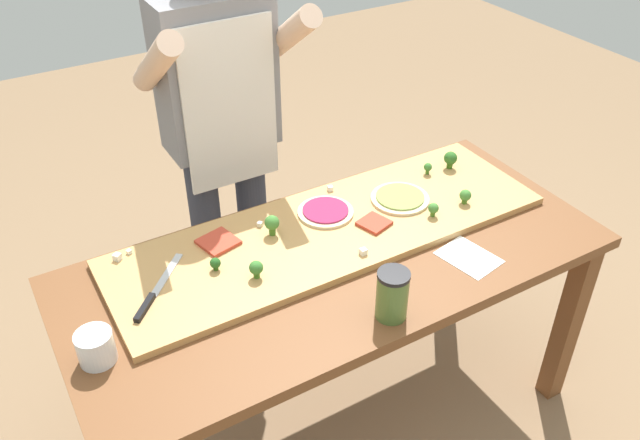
# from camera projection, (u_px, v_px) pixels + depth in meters

# --- Properties ---
(ground_plane) EXTENTS (8.00, 8.00, 0.00)m
(ground_plane) POSITION_uv_depth(u_px,v_px,m) (334.00, 416.00, 2.54)
(ground_plane) COLOR #896B4C
(prep_table) EXTENTS (1.73, 0.78, 0.78)m
(prep_table) POSITION_uv_depth(u_px,v_px,m) (337.00, 282.00, 2.15)
(prep_table) COLOR brown
(prep_table) RESTS_ON ground
(cutting_board) EXTENTS (1.48, 0.46, 0.02)m
(cutting_board) POSITION_uv_depth(u_px,v_px,m) (330.00, 230.00, 2.18)
(cutting_board) COLOR tan
(cutting_board) RESTS_ON prep_table
(chefs_knife) EXTENTS (0.22, 0.24, 0.02)m
(chefs_knife) POSITION_uv_depth(u_px,v_px,m) (153.00, 295.00, 1.90)
(chefs_knife) COLOR #B7BABF
(chefs_knife) RESTS_ON cutting_board
(pizza_whole_pesto_green) EXTENTS (0.21, 0.21, 0.02)m
(pizza_whole_pesto_green) POSITION_uv_depth(u_px,v_px,m) (400.00, 198.00, 2.31)
(pizza_whole_pesto_green) COLOR beige
(pizza_whole_pesto_green) RESTS_ON cutting_board
(pizza_whole_beet_magenta) EXTENTS (0.19, 0.19, 0.02)m
(pizza_whole_beet_magenta) POSITION_uv_depth(u_px,v_px,m) (326.00, 211.00, 2.24)
(pizza_whole_beet_magenta) COLOR beige
(pizza_whole_beet_magenta) RESTS_ON cutting_board
(pizza_slice_center) EXTENTS (0.13, 0.13, 0.01)m
(pizza_slice_center) POSITION_uv_depth(u_px,v_px,m) (218.00, 242.00, 2.10)
(pizza_slice_center) COLOR #BC3D28
(pizza_slice_center) RESTS_ON cutting_board
(pizza_slice_far_left) EXTENTS (0.11, 0.11, 0.01)m
(pizza_slice_far_left) POSITION_uv_depth(u_px,v_px,m) (374.00, 223.00, 2.19)
(pizza_slice_far_left) COLOR #BC3D28
(pizza_slice_far_left) RESTS_ON cutting_board
(broccoli_floret_center_right) EXTENTS (0.04, 0.04, 0.05)m
(broccoli_floret_center_right) POSITION_uv_depth(u_px,v_px,m) (465.00, 196.00, 2.28)
(broccoli_floret_center_right) COLOR #487A23
(broccoli_floret_center_right) RESTS_ON cutting_board
(broccoli_floret_front_left) EXTENTS (0.05, 0.05, 0.07)m
(broccoli_floret_front_left) POSITION_uv_depth(u_px,v_px,m) (272.00, 223.00, 2.12)
(broccoli_floret_front_left) COLOR #487A23
(broccoli_floret_front_left) RESTS_ON cutting_board
(broccoli_floret_front_right) EXTENTS (0.03, 0.03, 0.04)m
(broccoli_floret_front_right) POSITION_uv_depth(u_px,v_px,m) (428.00, 168.00, 2.44)
(broccoli_floret_front_right) COLOR #3F7220
(broccoli_floret_front_right) RESTS_ON cutting_board
(broccoli_floret_back_mid) EXTENTS (0.03, 0.03, 0.04)m
(broccoli_floret_back_mid) POSITION_uv_depth(u_px,v_px,m) (215.00, 263.00, 1.99)
(broccoli_floret_back_mid) COLOR #2C5915
(broccoli_floret_back_mid) RESTS_ON cutting_board
(broccoli_floret_back_left) EXTENTS (0.04, 0.04, 0.06)m
(broccoli_floret_back_left) POSITION_uv_depth(u_px,v_px,m) (256.00, 268.00, 1.95)
(broccoli_floret_back_left) COLOR #3F7220
(broccoli_floret_back_left) RESTS_ON cutting_board
(broccoli_floret_center_left) EXTENTS (0.05, 0.05, 0.07)m
(broccoli_floret_center_left) POSITION_uv_depth(u_px,v_px,m) (450.00, 159.00, 2.46)
(broccoli_floret_center_left) COLOR #366618
(broccoli_floret_center_left) RESTS_ON cutting_board
(broccoli_floret_front_mid) EXTENTS (0.04, 0.04, 0.05)m
(broccoli_floret_front_mid) POSITION_uv_depth(u_px,v_px,m) (434.00, 209.00, 2.21)
(broccoli_floret_front_mid) COLOR #487A23
(broccoli_floret_front_mid) RESTS_ON cutting_board
(cheese_crumble_a) EXTENTS (0.02, 0.02, 0.02)m
(cheese_crumble_a) POSITION_uv_depth(u_px,v_px,m) (260.00, 224.00, 2.18)
(cheese_crumble_a) COLOR silver
(cheese_crumble_a) RESTS_ON cutting_board
(cheese_crumble_b) EXTENTS (0.02, 0.02, 0.02)m
(cheese_crumble_b) POSITION_uv_depth(u_px,v_px,m) (363.00, 252.00, 2.06)
(cheese_crumble_b) COLOR white
(cheese_crumble_b) RESTS_ON cutting_board
(cheese_crumble_c) EXTENTS (0.02, 0.02, 0.01)m
(cheese_crumble_c) POSITION_uv_depth(u_px,v_px,m) (129.00, 252.00, 2.06)
(cheese_crumble_c) COLOR white
(cheese_crumble_c) RESTS_ON cutting_board
(cheese_crumble_d) EXTENTS (0.02, 0.02, 0.02)m
(cheese_crumble_d) POSITION_uv_depth(u_px,v_px,m) (330.00, 188.00, 2.35)
(cheese_crumble_d) COLOR white
(cheese_crumble_d) RESTS_ON cutting_board
(cheese_crumble_e) EXTENTS (0.03, 0.03, 0.02)m
(cheese_crumble_e) POSITION_uv_depth(u_px,v_px,m) (117.00, 257.00, 2.03)
(cheese_crumble_e) COLOR white
(cheese_crumble_e) RESTS_ON cutting_board
(flour_cup) EXTENTS (0.10, 0.10, 0.09)m
(flour_cup) POSITION_uv_depth(u_px,v_px,m) (96.00, 349.00, 1.72)
(flour_cup) COLOR white
(flour_cup) RESTS_ON prep_table
(sauce_jar) EXTENTS (0.09, 0.09, 0.15)m
(sauce_jar) POSITION_uv_depth(u_px,v_px,m) (392.00, 295.00, 1.83)
(sauce_jar) COLOR #517033
(sauce_jar) RESTS_ON prep_table
(recipe_note) EXTENTS (0.17, 0.20, 0.00)m
(recipe_note) POSITION_uv_depth(u_px,v_px,m) (469.00, 257.00, 2.09)
(recipe_note) COLOR white
(recipe_note) RESTS_ON prep_table
(cook_center) EXTENTS (0.54, 0.39, 1.67)m
(cook_center) POSITION_uv_depth(u_px,v_px,m) (221.00, 120.00, 2.39)
(cook_center) COLOR #333847
(cook_center) RESTS_ON ground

